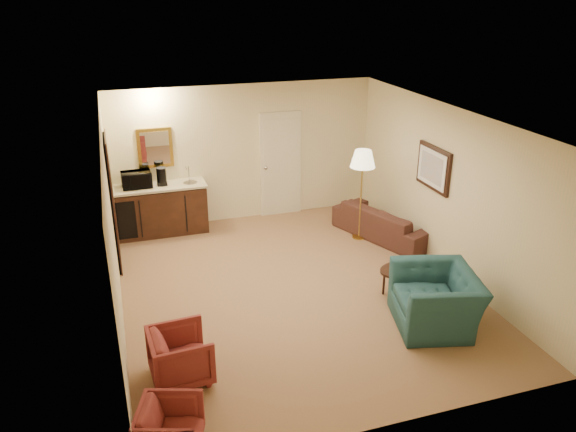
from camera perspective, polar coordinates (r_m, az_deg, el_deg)
The scene contains 12 objects.
ground at distance 8.55m, azimuth 0.64°, elevation -7.38°, with size 6.00×6.00×0.00m, color #996D4E.
room_walls at distance 8.51m, azimuth -1.57°, elevation 5.10°, with size 5.02×6.01×2.61m.
wetbar_cabinet at distance 10.49m, azimuth -12.70°, elevation 0.67°, with size 1.64×0.58×0.92m, color #391C12.
sofa at distance 10.23m, azimuth 9.82°, elevation -0.13°, with size 1.96×0.57×0.77m, color black.
teal_armchair at distance 7.73m, azimuth 14.87°, elevation -7.35°, with size 1.17×0.76×1.02m, color #204550.
rose_chair_near at distance 6.72m, azimuth -10.86°, elevation -13.55°, with size 0.67×0.63×0.69m, color maroon.
rose_chair_far at distance 5.89m, azimuth -11.89°, elevation -20.24°, with size 0.58×0.55×0.60m, color maroon.
coffee_table at distance 8.42m, azimuth 11.80°, elevation -6.61°, with size 0.80×0.54×0.46m, color black.
floor_lamp at distance 9.97m, azimuth 7.42°, elevation 2.13°, with size 0.44×0.44×1.65m, color gold.
waste_bin at distance 10.61m, azimuth -9.03°, elevation -0.71°, with size 0.21×0.21×0.26m, color black.
microwave at distance 10.29m, azimuth -15.16°, elevation 3.76°, with size 0.51×0.28×0.35m, color black.
coffee_maker at distance 10.30m, azimuth -12.72°, elevation 3.94°, with size 0.17×0.17×0.32m, color black.
Camera 1 is at (-2.35, -7.04, 4.25)m, focal length 35.00 mm.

